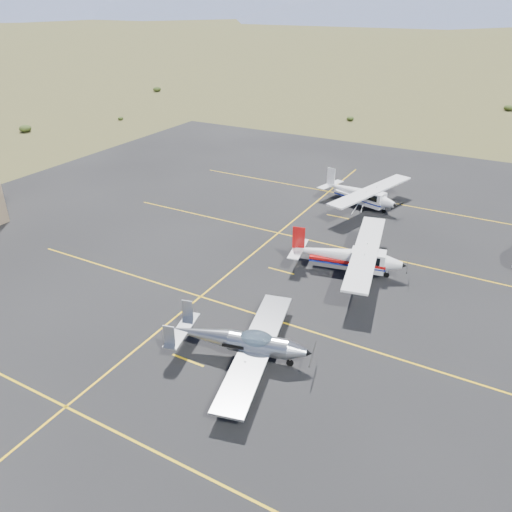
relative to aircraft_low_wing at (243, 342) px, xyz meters
The scene contains 5 objects.
ground 2.25m from the aircraft_low_wing, 72.98° to the left, with size 1600.00×1600.00×0.00m, color #383D1C.
apron 8.98m from the aircraft_low_wing, 86.26° to the left, with size 72.00×72.00×0.02m, color black.
aircraft_low_wing is the anchor object (origin of this frame).
aircraft_cessna 11.66m from the aircraft_low_wing, 82.09° to the left, with size 7.16×11.46×2.89m.
aircraft_plain 23.83m from the aircraft_low_wing, 93.90° to the left, with size 7.34×10.93×2.78m.
Camera 1 is at (10.18, -19.84, 17.02)m, focal length 35.00 mm.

